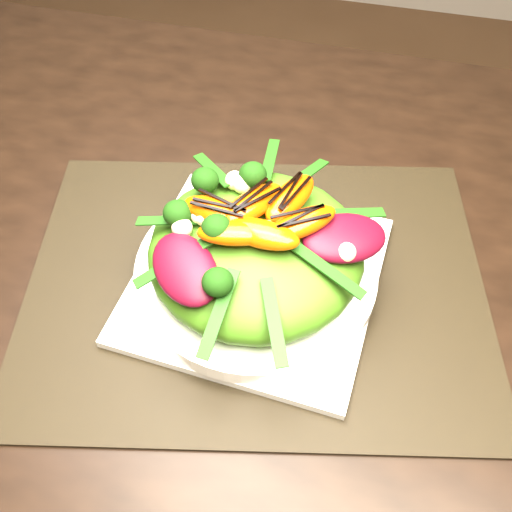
% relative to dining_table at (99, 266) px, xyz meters
% --- Properties ---
extents(floor, '(4.00, 4.00, 0.01)m').
position_rel_dining_table_xyz_m(floor, '(0.00, 0.00, -0.73)').
color(floor, brown).
rests_on(floor, ground).
extents(dining_table, '(1.60, 0.90, 0.75)m').
position_rel_dining_table_xyz_m(dining_table, '(0.00, 0.00, 0.00)').
color(dining_table, black).
rests_on(dining_table, floor).
extents(placemat, '(0.52, 0.44, 0.00)m').
position_rel_dining_table_xyz_m(placemat, '(0.17, 0.00, 0.02)').
color(placemat, black).
rests_on(placemat, dining_table).
extents(plate_base, '(0.25, 0.25, 0.01)m').
position_rel_dining_table_xyz_m(plate_base, '(0.17, 0.00, 0.03)').
color(plate_base, white).
rests_on(plate_base, placemat).
extents(salad_bowl, '(0.31, 0.31, 0.02)m').
position_rel_dining_table_xyz_m(salad_bowl, '(0.17, 0.00, 0.04)').
color(salad_bowl, white).
rests_on(salad_bowl, plate_base).
extents(lettuce_mound, '(0.26, 0.26, 0.07)m').
position_rel_dining_table_xyz_m(lettuce_mound, '(0.17, 0.00, 0.07)').
color(lettuce_mound, '#427115').
rests_on(lettuce_mound, salad_bowl).
extents(radicchio_leaf, '(0.09, 0.08, 0.02)m').
position_rel_dining_table_xyz_m(radicchio_leaf, '(0.25, 0.01, 0.10)').
color(radicchio_leaf, '#440713').
rests_on(radicchio_leaf, lettuce_mound).
extents(orange_segment, '(0.08, 0.05, 0.02)m').
position_rel_dining_table_xyz_m(orange_segment, '(0.17, 0.04, 0.12)').
color(orange_segment, '#C93B03').
rests_on(orange_segment, lettuce_mound).
extents(broccoli_floret, '(0.04, 0.04, 0.04)m').
position_rel_dining_table_xyz_m(broccoli_floret, '(0.11, 0.05, 0.12)').
color(broccoli_floret, black).
rests_on(broccoli_floret, lettuce_mound).
extents(macadamia_nut, '(0.02, 0.02, 0.02)m').
position_rel_dining_table_xyz_m(macadamia_nut, '(0.22, -0.05, 0.11)').
color(macadamia_nut, beige).
rests_on(macadamia_nut, lettuce_mound).
extents(balsamic_drizzle, '(0.04, 0.02, 0.00)m').
position_rel_dining_table_xyz_m(balsamic_drizzle, '(0.17, 0.04, 0.13)').
color(balsamic_drizzle, black).
rests_on(balsamic_drizzle, orange_segment).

